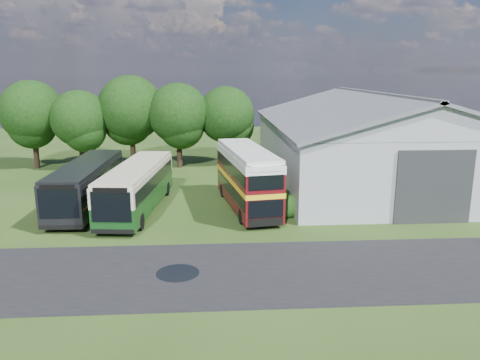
{
  "coord_description": "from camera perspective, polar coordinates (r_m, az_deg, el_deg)",
  "views": [
    {
      "loc": [
        0.24,
        -25.16,
        10.04
      ],
      "look_at": [
        2.39,
        8.0,
        2.23
      ],
      "focal_mm": 35.0,
      "sensor_mm": 36.0,
      "label": 1
    }
  ],
  "objects": [
    {
      "name": "shrub_front",
      "position": [
        33.18,
        5.79,
        -4.47
      ],
      "size": [
        1.7,
        1.7,
        1.7
      ],
      "primitive_type": "sphere",
      "color": "#194714",
      "rests_on": "ground"
    },
    {
      "name": "bus_dark_single",
      "position": [
        36.59,
        -18.16,
        -0.47
      ],
      "size": [
        3.22,
        12.31,
        3.37
      ],
      "rotation": [
        0.0,
        0.0,
        -0.03
      ],
      "color": "black",
      "rests_on": "ground"
    },
    {
      "name": "bus_maroon_double",
      "position": [
        34.44,
        0.86,
        0.16
      ],
      "size": [
        4.23,
        10.79,
        4.52
      ],
      "rotation": [
        0.0,
        0.0,
        0.15
      ],
      "color": "black",
      "rests_on": "ground"
    },
    {
      "name": "bus_green_single",
      "position": [
        34.83,
        -12.4,
        -0.78
      ],
      "size": [
        4.15,
        12.48,
        3.38
      ],
      "rotation": [
        0.0,
        0.0,
        -0.11
      ],
      "color": "black",
      "rests_on": "ground"
    },
    {
      "name": "tree_mid",
      "position": [
        50.78,
        -13.18,
        8.52
      ],
      "size": [
        6.8,
        6.8,
        9.6
      ],
      "color": "black",
      "rests_on": "ground"
    },
    {
      "name": "puddle",
      "position": [
        24.39,
        -7.6,
        -11.21
      ],
      "size": [
        2.2,
        2.2,
        0.01
      ],
      "primitive_type": "cylinder",
      "color": "black",
      "rests_on": "ground"
    },
    {
      "name": "tree_right_b",
      "position": [
        50.0,
        -1.69,
        7.94
      ],
      "size": [
        5.98,
        5.98,
        8.45
      ],
      "color": "black",
      "rests_on": "ground"
    },
    {
      "name": "ground",
      "position": [
        27.09,
        -3.99,
        -8.57
      ],
      "size": [
        120.0,
        120.0,
        0.0
      ],
      "primitive_type": "plane",
      "color": "#1E3711",
      "rests_on": "ground"
    },
    {
      "name": "tree_left_a",
      "position": [
        53.07,
        -24.02,
        7.59
      ],
      "size": [
        6.46,
        6.46,
        9.12
      ],
      "color": "black",
      "rests_on": "ground"
    },
    {
      "name": "tree_right_a",
      "position": [
        49.26,
        -7.54,
        8.04
      ],
      "size": [
        6.26,
        6.26,
        8.83
      ],
      "color": "black",
      "rests_on": "ground"
    },
    {
      "name": "shrub_back",
      "position": [
        36.96,
        4.78,
        -2.59
      ],
      "size": [
        1.8,
        1.8,
        1.8
      ],
      "primitive_type": "sphere",
      "color": "#194714",
      "rests_on": "ground"
    },
    {
      "name": "tree_left_b",
      "position": [
        50.66,
        -18.99,
        7.09
      ],
      "size": [
        5.78,
        5.78,
        8.16
      ],
      "color": "black",
      "rests_on": "ground"
    },
    {
      "name": "storage_shed",
      "position": [
        44.11,
        15.95,
        5.06
      ],
      "size": [
        18.8,
        24.8,
        8.15
      ],
      "color": "gray",
      "rests_on": "ground"
    },
    {
      "name": "shrub_mid",
      "position": [
        35.06,
        5.26,
        -3.48
      ],
      "size": [
        1.6,
        1.6,
        1.6
      ],
      "primitive_type": "sphere",
      "color": "#194714",
      "rests_on": "ground"
    },
    {
      "name": "asphalt_road",
      "position": [
        24.49,
        3.16,
        -11.01
      ],
      "size": [
        60.0,
        8.0,
        0.02
      ],
      "primitive_type": "cube",
      "color": "black",
      "rests_on": "ground"
    }
  ]
}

